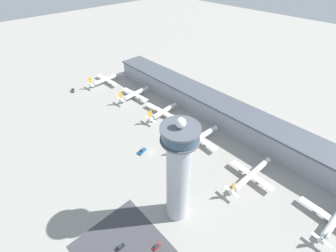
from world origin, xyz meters
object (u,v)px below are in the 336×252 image
(airplane_gate_alpha, at_px, (106,79))
(airplane_gate_bravo, at_px, (134,94))
(car_maroon_suv, at_px, (120,247))
(airplane_gate_charlie, at_px, (163,112))
(control_tower, at_px, (178,173))
(airplane_gate_foxtrot, at_px, (334,221))
(service_truck_baggage, at_px, (142,151))
(service_truck_catering, at_px, (174,153))
(airplane_gate_echo, at_px, (251,175))
(car_green_van, at_px, (157,247))
(service_truck_fuel, at_px, (73,90))
(airplane_gate_delta, at_px, (199,138))

(airplane_gate_alpha, relative_size, airplane_gate_bravo, 1.12)
(car_maroon_suv, bearing_deg, airplane_gate_bravo, 140.46)
(airplane_gate_alpha, xyz_separation_m, airplane_gate_charlie, (90.62, 3.65, -0.06))
(control_tower, distance_m, airplane_gate_alpha, 177.27)
(airplane_gate_foxtrot, xyz_separation_m, service_truck_baggage, (-115.45, -40.68, -2.93))
(service_truck_catering, bearing_deg, airplane_gate_echo, 20.87)
(airplane_gate_foxtrot, height_order, car_maroon_suv, airplane_gate_foxtrot)
(control_tower, relative_size, airplane_gate_alpha, 1.69)
(control_tower, relative_size, service_truck_baggage, 9.14)
(airplane_gate_bravo, distance_m, car_green_van, 147.72)
(airplane_gate_charlie, height_order, airplane_gate_echo, airplane_gate_charlie)
(airplane_gate_alpha, height_order, airplane_gate_charlie, airplane_gate_charlie)
(service_truck_catering, distance_m, service_truck_fuel, 140.32)
(control_tower, xyz_separation_m, airplane_gate_charlie, (-75.46, 57.92, -30.03))
(airplane_gate_alpha, distance_m, airplane_gate_bravo, 48.37)
(airplane_gate_charlie, distance_m, airplane_gate_delta, 45.49)
(airplane_gate_delta, relative_size, service_truck_fuel, 4.97)
(airplane_gate_alpha, height_order, service_truck_fuel, airplane_gate_alpha)
(car_maroon_suv, bearing_deg, airplane_gate_charlie, 126.95)
(car_maroon_suv, bearing_deg, airplane_gate_alpha, 150.93)
(service_truck_baggage, height_order, car_maroon_suv, service_truck_baggage)
(service_truck_fuel, distance_m, car_green_van, 185.20)
(airplane_gate_foxtrot, xyz_separation_m, car_maroon_suv, (-69.32, -90.96, -3.32))
(airplane_gate_charlie, relative_size, service_truck_fuel, 5.17)
(service_truck_baggage, height_order, car_green_van, service_truck_baggage)
(airplane_gate_foxtrot, relative_size, service_truck_baggage, 5.06)
(car_maroon_suv, bearing_deg, car_green_van, 47.31)
(control_tower, distance_m, car_maroon_suv, 48.76)
(service_truck_fuel, bearing_deg, airplane_gate_alpha, 77.62)
(airplane_gate_alpha, xyz_separation_m, airplane_gate_delta, (135.95, -0.12, 0.24))
(airplane_gate_delta, xyz_separation_m, service_truck_baggage, (-21.65, -38.77, -3.46))
(airplane_gate_bravo, distance_m, airplane_gate_foxtrot, 181.51)
(service_truck_fuel, bearing_deg, airplane_gate_bravo, 35.12)
(airplane_gate_foxtrot, height_order, service_truck_catering, airplane_gate_foxtrot)
(car_green_van, bearing_deg, airplane_gate_echo, 82.56)
(service_truck_catering, bearing_deg, airplane_gate_foxtrot, 13.89)
(airplane_gate_delta, distance_m, service_truck_fuel, 148.33)
(airplane_gate_alpha, bearing_deg, airplane_gate_charlie, 2.31)
(airplane_gate_bravo, height_order, airplane_gate_delta, airplane_gate_bravo)
(control_tower, distance_m, service_truck_fuel, 178.08)
(airplane_gate_echo, bearing_deg, car_green_van, -97.44)
(service_truck_baggage, bearing_deg, airplane_gate_foxtrot, 19.41)
(airplane_gate_bravo, height_order, car_green_van, airplane_gate_bravo)
(airplane_gate_charlie, height_order, airplane_gate_foxtrot, airplane_gate_charlie)
(airplane_gate_delta, height_order, airplane_gate_echo, airplane_gate_delta)
(service_truck_fuel, bearing_deg, service_truck_baggage, -1.33)
(car_green_van, xyz_separation_m, car_maroon_suv, (-12.61, -13.67, -0.04))
(airplane_gate_alpha, bearing_deg, service_truck_baggage, -18.79)
(airplane_gate_echo, relative_size, service_truck_catering, 6.35)
(airplane_gate_delta, relative_size, car_green_van, 9.41)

